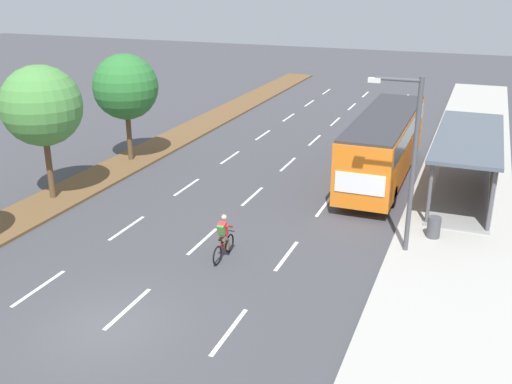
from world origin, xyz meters
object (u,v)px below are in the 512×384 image
median_tree_second (42,106)px  median_tree_third (125,87)px  trash_bin (434,227)px  streetlight (409,154)px  bus_shelter (473,159)px  cyclist (223,239)px  bus (384,141)px

median_tree_second → median_tree_third: 6.44m
median_tree_third → trash_bin: 17.85m
streetlight → bus_shelter: bearing=73.6°
bus_shelter → cyclist: (-8.15, -10.03, -1.08)m
streetlight → trash_bin: (1.03, 1.53, -3.31)m
bus → median_tree_second: bearing=-148.7°
trash_bin → median_tree_second: bearing=-173.9°
median_tree_second → trash_bin: median_tree_second is taller
streetlight → median_tree_second: bearing=-179.0°
cyclist → median_tree_third: (-9.79, 9.03, 3.39)m
median_tree_third → streetlight: streetlight is taller
median_tree_second → median_tree_third: median_tree_second is taller
cyclist → median_tree_third: 13.74m
bus → median_tree_third: (-13.66, -1.95, 2.11)m
bus_shelter → trash_bin: size_ratio=11.36×
bus → cyclist: 11.71m
bus_shelter → streetlight: streetlight is taller
median_tree_third → trash_bin: size_ratio=6.86×
cyclist → median_tree_second: bearing=165.3°
median_tree_second → median_tree_third: size_ratio=1.05×
bus → cyclist: (-3.87, -10.97, -1.28)m
bus_shelter → bus: bearing=167.5°
cyclist → streetlight: size_ratio=0.28×
bus → streetlight: bearing=-75.0°
bus_shelter → bus: size_ratio=0.86×
cyclist → median_tree_third: size_ratio=0.31×
median_tree_second → trash_bin: size_ratio=7.19×
median_tree_second → streetlight: size_ratio=0.94×
bus_shelter → streetlight: size_ratio=1.49×
bus_shelter → median_tree_second: size_ratio=1.58×
cyclist → trash_bin: (7.07, 4.41, -0.22)m
streetlight → trash_bin: bearing=56.1°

